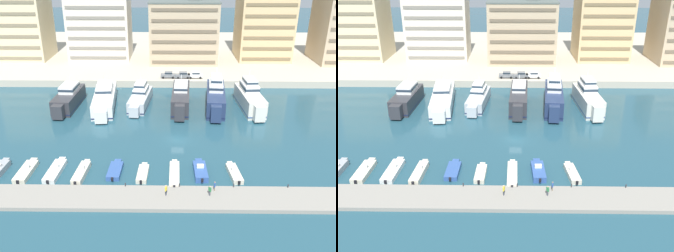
% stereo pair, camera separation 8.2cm
% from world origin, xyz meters
% --- Properties ---
extents(ground_plane, '(400.00, 400.00, 0.00)m').
position_xyz_m(ground_plane, '(0.00, 0.00, 0.00)').
color(ground_plane, '#234C5B').
extents(quay_promenade, '(180.00, 70.00, 1.92)m').
position_xyz_m(quay_promenade, '(0.00, 66.44, 0.96)').
color(quay_promenade, '#BCB29E').
rests_on(quay_promenade, ground).
extents(pier_dock, '(120.00, 5.97, 0.63)m').
position_xyz_m(pier_dock, '(0.00, -20.32, 0.31)').
color(pier_dock, gray).
rests_on(pier_dock, ground).
extents(yacht_charcoal_far_left, '(5.20, 16.81, 7.00)m').
position_xyz_m(yacht_charcoal_far_left, '(-25.95, 16.87, 2.14)').
color(yacht_charcoal_far_left, '#333338').
rests_on(yacht_charcoal_far_left, ground).
extents(yacht_white_left, '(6.48, 21.90, 6.68)m').
position_xyz_m(yacht_white_left, '(-17.43, 17.65, 1.97)').
color(yacht_white_left, white).
rests_on(yacht_white_left, ground).
extents(yacht_silver_mid_left, '(5.34, 16.21, 7.33)m').
position_xyz_m(yacht_silver_mid_left, '(-8.90, 18.18, 1.97)').
color(yacht_silver_mid_left, silver).
rests_on(yacht_silver_mid_left, ground).
extents(yacht_charcoal_center_left, '(4.75, 18.82, 7.31)m').
position_xyz_m(yacht_charcoal_center_left, '(0.86, 17.26, 2.34)').
color(yacht_charcoal_center_left, '#333338').
rests_on(yacht_charcoal_center_left, ground).
extents(yacht_navy_center, '(5.64, 20.06, 9.10)m').
position_xyz_m(yacht_navy_center, '(9.16, 17.28, 2.73)').
color(yacht_navy_center, navy).
rests_on(yacht_navy_center, ground).
extents(yacht_ivory_center_right, '(5.42, 17.61, 8.83)m').
position_xyz_m(yacht_ivory_center_right, '(17.16, 16.56, 2.64)').
color(yacht_ivory_center_right, silver).
rests_on(yacht_ivory_center_right, ground).
extents(motorboat_cream_left, '(2.27, 7.68, 1.38)m').
position_xyz_m(motorboat_cream_left, '(-25.52, -13.02, 0.44)').
color(motorboat_cream_left, beige).
rests_on(motorboat_cream_left, ground).
extents(motorboat_white_mid_left, '(2.37, 7.98, 1.34)m').
position_xyz_m(motorboat_white_mid_left, '(-20.68, -12.79, 0.44)').
color(motorboat_white_mid_left, white).
rests_on(motorboat_white_mid_left, ground).
extents(motorboat_cream_center_left, '(2.05, 7.44, 1.56)m').
position_xyz_m(motorboat_cream_center_left, '(-16.10, -13.49, 0.53)').
color(motorboat_cream_center_left, beige).
rests_on(motorboat_cream_center_left, ground).
extents(motorboat_blue_center, '(2.28, 6.41, 0.85)m').
position_xyz_m(motorboat_blue_center, '(-10.62, -12.54, 0.40)').
color(motorboat_blue_center, '#33569E').
rests_on(motorboat_blue_center, ground).
extents(motorboat_cream_center_right, '(1.88, 6.10, 1.16)m').
position_xyz_m(motorboat_cream_center_right, '(-5.89, -13.45, 0.41)').
color(motorboat_cream_center_right, beige).
rests_on(motorboat_cream_center_right, ground).
extents(motorboat_cream_mid_right, '(1.70, 8.41, 0.89)m').
position_xyz_m(motorboat_cream_mid_right, '(-0.64, -13.66, 0.44)').
color(motorboat_cream_mid_right, beige).
rests_on(motorboat_cream_mid_right, ground).
extents(motorboat_blue_right, '(2.34, 6.75, 1.62)m').
position_xyz_m(motorboat_blue_right, '(3.69, -12.72, 0.56)').
color(motorboat_blue_right, '#33569E').
rests_on(motorboat_blue_right, ground).
extents(motorboat_cream_far_right, '(2.28, 6.63, 1.35)m').
position_xyz_m(motorboat_cream_far_right, '(9.29, -13.20, 0.46)').
color(motorboat_cream_far_right, beige).
rests_on(motorboat_cream_far_right, ground).
extents(car_grey_far_left, '(4.11, 1.93, 1.80)m').
position_xyz_m(car_grey_far_left, '(-2.37, 34.39, 2.89)').
color(car_grey_far_left, slate).
rests_on(car_grey_far_left, quay_promenade).
extents(car_grey_left, '(4.20, 2.12, 1.80)m').
position_xyz_m(car_grey_left, '(1.69, 34.17, 2.89)').
color(car_grey_left, slate).
rests_on(car_grey_left, quay_promenade).
extents(car_white_mid_left, '(4.14, 1.99, 1.80)m').
position_xyz_m(car_white_mid_left, '(5.23, 34.33, 2.89)').
color(car_white_mid_left, white).
rests_on(car_white_mid_left, quay_promenade).
extents(apartment_block_far_left, '(16.97, 15.29, 26.12)m').
position_xyz_m(apartment_block_far_left, '(-50.13, 56.30, 14.04)').
color(apartment_block_far_left, beige).
rests_on(apartment_block_far_left, quay_promenade).
extents(apartment_block_left, '(19.88, 13.28, 23.98)m').
position_xyz_m(apartment_block_left, '(-24.90, 56.88, 12.96)').
color(apartment_block_left, silver).
rests_on(apartment_block_left, quay_promenade).
extents(apartment_block_mid_left, '(21.39, 12.92, 20.91)m').
position_xyz_m(apartment_block_mid_left, '(2.17, 51.77, 11.43)').
color(apartment_block_mid_left, '#C6AD89').
rests_on(apartment_block_mid_left, quay_promenade).
extents(apartment_block_center_left, '(16.89, 16.85, 28.55)m').
position_xyz_m(apartment_block_center_left, '(28.14, 57.56, 15.25)').
color(apartment_block_center_left, '#E0BC84').
rests_on(apartment_block_center_left, quay_promenade).
extents(pedestrian_near_edge, '(0.36, 0.66, 1.75)m').
position_xyz_m(pedestrian_near_edge, '(-1.90, -19.85, 1.67)').
color(pedestrian_near_edge, '#282D3D').
rests_on(pedestrian_near_edge, pier_dock).
extents(pedestrian_mid_deck, '(0.45, 0.56, 1.70)m').
position_xyz_m(pedestrian_mid_deck, '(4.63, -19.89, 1.64)').
color(pedestrian_mid_deck, '#4C515B').
rests_on(pedestrian_mid_deck, pier_dock).
extents(pedestrian_far_side, '(0.26, 0.62, 1.59)m').
position_xyz_m(pedestrian_far_side, '(5.48, -18.58, 1.57)').
color(pedestrian_far_side, '#7A6B56').
rests_on(pedestrian_far_side, pier_dock).
extents(bollard_west, '(0.20, 0.20, 0.61)m').
position_xyz_m(bollard_west, '(-8.29, -17.58, 0.95)').
color(bollard_west, '#2D2D33').
rests_on(bollard_west, pier_dock).
extents(bollard_west_mid, '(0.20, 0.20, 0.61)m').
position_xyz_m(bollard_west_mid, '(0.13, -17.58, 0.95)').
color(bollard_west_mid, '#2D2D33').
rests_on(bollard_west_mid, pier_dock).
extents(bollard_east_mid, '(0.20, 0.20, 0.61)m').
position_xyz_m(bollard_east_mid, '(8.55, -17.58, 0.95)').
color(bollard_east_mid, '#2D2D33').
rests_on(bollard_east_mid, pier_dock).
extents(bollard_east, '(0.20, 0.20, 0.61)m').
position_xyz_m(bollard_east, '(16.97, -17.58, 0.95)').
color(bollard_east, '#2D2D33').
rests_on(bollard_east, pier_dock).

